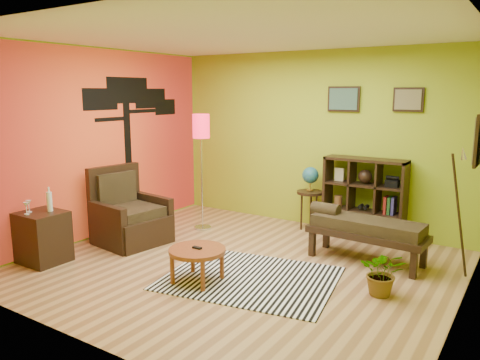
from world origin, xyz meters
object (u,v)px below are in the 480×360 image
Objects in this scene: armchair at (129,219)px; potted_plant at (383,277)px; side_cabinet at (43,237)px; coffee_table at (197,253)px; globe_table at (310,182)px; floor_lamp at (201,137)px; bench at (364,228)px; cube_shelf at (365,198)px.

potted_plant is at bearing 2.64° from armchair.
armchair is 1.12× the size of side_cabinet.
coffee_table is at bearing 15.25° from side_cabinet.
armchair reaches higher than globe_table.
side_cabinet is at bearing -125.14° from globe_table.
floor_lamp is 2.82m from bench.
bench is (3.13, 1.08, 0.11)m from armchair.
cube_shelf reaches higher than side_cabinet.
coffee_table reaches higher than potted_plant.
bench is at bearing 33.43° from side_cabinet.
coffee_table is at bearing -111.34° from cube_shelf.
globe_table reaches higher than potted_plant.
potted_plant is at bearing 18.97° from side_cabinet.
floor_lamp reaches higher than bench.
coffee_table is 2.90m from cube_shelf.
armchair reaches higher than bench.
coffee_table is at bearing -19.71° from armchair.
coffee_table is at bearing -94.10° from globe_table.
bench is (1.37, 1.70, 0.10)m from coffee_table.
side_cabinet is at bearing -104.46° from armchair.
armchair is 0.91× the size of cube_shelf.
cube_shelf is 2.33× the size of potted_plant.
globe_table reaches higher than side_cabinet.
cube_shelf is (0.86, 0.06, -0.16)m from globe_table.
globe_table is at bearing -176.08° from cube_shelf.
bench is at bearing -38.20° from globe_table.
cube_shelf reaches higher than coffee_table.
floor_lamp is 1.52× the size of cube_shelf.
potted_plant is (0.84, -1.90, -0.40)m from cube_shelf.
bench is at bearing 119.72° from potted_plant.
side_cabinet is 0.53× the size of floor_lamp.
armchair reaches higher than potted_plant.
armchair is 1.23m from side_cabinet.
bench is 1.07m from potted_plant.
floor_lamp is at bearing 179.42° from bench.
armchair is at bearing -177.36° from potted_plant.
cube_shelf is at bearing 3.92° from globe_table.
cube_shelf is at bearing 107.88° from bench.
coffee_table is 2.06m from potted_plant.
side_cabinet is at bearing -133.72° from cube_shelf.
globe_table is at bearing 141.80° from bench.
coffee_table is 0.67× the size of side_cabinet.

